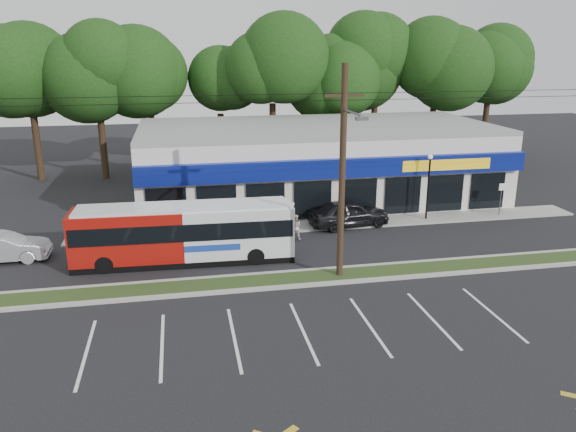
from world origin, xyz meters
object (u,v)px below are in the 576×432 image
(utility_pole, at_px, (339,167))
(car_silver, at_px, (3,248))
(pedestrian_a, at_px, (291,218))
(pedestrian_b, at_px, (295,227))
(metrobus, at_px, (184,232))
(car_dark, at_px, (349,213))
(sign_post, at_px, (501,194))
(lamp_post, at_px, (429,179))

(utility_pole, bearing_deg, car_silver, 161.77)
(pedestrian_a, relative_size, pedestrian_b, 1.30)
(metrobus, xyz_separation_m, car_silver, (-9.22, 1.80, -0.84))
(car_dark, bearing_deg, pedestrian_b, 107.73)
(utility_pole, distance_m, pedestrian_b, 7.48)
(car_silver, height_order, pedestrian_b, same)
(metrobus, relative_size, pedestrian_a, 5.78)
(car_dark, relative_size, pedestrian_b, 3.31)
(sign_post, bearing_deg, pedestrian_a, -177.17)
(car_dark, distance_m, pedestrian_a, 3.81)
(pedestrian_a, bearing_deg, pedestrian_b, 66.10)
(pedestrian_b, bearing_deg, car_dark, -142.85)
(metrobus, distance_m, pedestrian_b, 6.68)
(lamp_post, relative_size, car_dark, 0.86)
(utility_pole, distance_m, car_silver, 17.78)
(sign_post, distance_m, pedestrian_b, 14.15)
(utility_pole, relative_size, car_dark, 10.08)
(car_silver, distance_m, pedestrian_b, 15.47)
(car_dark, relative_size, pedestrian_a, 2.55)
(sign_post, xyz_separation_m, car_dark, (-10.25, -0.07, -0.71))
(pedestrian_a, bearing_deg, utility_pole, 72.92)
(car_dark, bearing_deg, car_silver, 88.82)
(car_dark, xyz_separation_m, car_silver, (-19.22, -2.21, -0.10))
(lamp_post, height_order, metrobus, lamp_post)
(lamp_post, relative_size, metrobus, 0.38)
(utility_pole, height_order, sign_post, utility_pole)
(metrobus, bearing_deg, lamp_post, 17.81)
(utility_pole, bearing_deg, car_dark, 68.90)
(lamp_post, xyz_separation_m, sign_post, (5.00, -0.23, -1.12))
(car_silver, bearing_deg, sign_post, -86.46)
(lamp_post, height_order, pedestrian_b, lamp_post)
(lamp_post, bearing_deg, metrobus, -164.25)
(car_dark, height_order, car_silver, car_dark)
(utility_pole, relative_size, metrobus, 4.46)
(metrobus, height_order, pedestrian_b, metrobus)
(pedestrian_b, bearing_deg, metrobus, 31.20)
(sign_post, relative_size, metrobus, 0.20)
(lamp_post, relative_size, sign_post, 1.91)
(pedestrian_b, bearing_deg, lamp_post, -155.25)
(metrobus, relative_size, pedestrian_b, 7.49)
(pedestrian_a, bearing_deg, lamp_post, 161.92)
(sign_post, distance_m, car_silver, 29.57)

